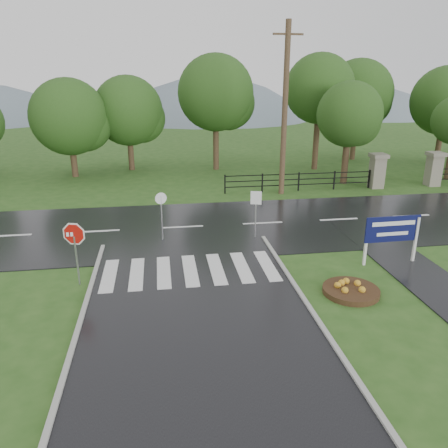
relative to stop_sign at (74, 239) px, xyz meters
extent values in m
plane|color=#2A511B|center=(3.99, -4.54, -1.73)|extent=(120.00, 120.00, 0.00)
cube|color=black|center=(3.99, 5.46, -1.73)|extent=(90.00, 8.00, 0.04)
cube|color=black|center=(12.49, -0.54, -1.73)|extent=(2.20, 11.00, 0.04)
cube|color=silver|center=(0.99, 0.46, -1.67)|extent=(0.50, 2.80, 0.02)
cube|color=silver|center=(1.99, 0.46, -1.67)|extent=(0.50, 2.80, 0.02)
cube|color=silver|center=(2.99, 0.46, -1.67)|extent=(0.50, 2.80, 0.02)
cube|color=silver|center=(3.99, 0.46, -1.67)|extent=(0.50, 2.80, 0.02)
cube|color=silver|center=(4.99, 0.46, -1.67)|extent=(0.50, 2.80, 0.02)
cube|color=silver|center=(5.99, 0.46, -1.67)|extent=(0.50, 2.80, 0.02)
cube|color=silver|center=(6.99, 0.46, -1.67)|extent=(0.50, 2.80, 0.02)
cube|color=gray|center=(16.99, 11.46, -0.73)|extent=(0.80, 0.80, 2.00)
cube|color=#6B6659|center=(16.99, 11.46, 0.39)|extent=(1.00, 1.00, 0.24)
cube|color=gray|center=(20.99, 11.46, -0.73)|extent=(0.80, 0.80, 2.00)
cube|color=#6B6659|center=(20.99, 11.46, 0.39)|extent=(1.00, 1.00, 0.24)
cube|color=black|center=(11.74, 11.46, -1.33)|extent=(9.50, 0.05, 0.05)
cube|color=black|center=(11.74, 11.46, -0.98)|extent=(9.50, 0.05, 0.05)
cube|color=black|center=(11.74, 11.46, -0.63)|extent=(9.50, 0.05, 0.05)
cube|color=black|center=(6.99, 11.46, -1.13)|extent=(0.08, 0.08, 1.20)
cube|color=black|center=(16.49, 11.46, -1.13)|extent=(0.08, 0.08, 1.20)
cube|color=black|center=(21.49, 11.46, -1.13)|extent=(0.08, 0.08, 1.20)
sphere|color=slate|center=(-24.01, 60.46, -16.13)|extent=(40.00, 40.00, 40.00)
sphere|color=slate|center=(11.99, 60.46, -19.01)|extent=(48.00, 48.00, 48.00)
sphere|color=slate|center=(39.99, 60.46, -14.69)|extent=(36.00, 36.00, 36.00)
cube|color=#939399|center=(0.00, 0.00, -0.82)|extent=(0.05, 0.05, 1.83)
cylinder|color=white|center=(0.00, 0.01, 0.19)|extent=(1.06, 0.33, 1.10)
cylinder|color=#B3120C|center=(0.00, 0.00, 0.19)|extent=(0.92, 0.30, 0.96)
cube|color=silver|center=(10.78, 0.06, -0.80)|extent=(0.10, 0.10, 1.87)
cube|color=silver|center=(12.84, 0.06, -0.80)|extent=(0.10, 0.10, 1.87)
cube|color=#0A0E42|center=(11.81, 0.06, -0.28)|extent=(2.25, 0.12, 1.03)
cube|color=white|center=(11.81, 0.03, -0.05)|extent=(1.78, 0.06, 0.17)
cube|color=white|center=(11.81, 0.03, -0.47)|extent=(1.31, 0.05, 0.14)
cylinder|color=#332111|center=(9.30, -2.08, -1.64)|extent=(1.92, 1.92, 0.19)
cube|color=#939399|center=(7.19, 3.59, -0.69)|extent=(0.04, 0.04, 2.08)
cube|color=white|center=(7.19, 3.57, 0.18)|extent=(0.48, 0.16, 0.60)
cylinder|color=#939399|center=(3.01, 3.91, -0.69)|extent=(0.06, 0.06, 2.08)
cylinder|color=white|center=(3.01, 3.89, 0.24)|extent=(0.50, 0.17, 0.52)
cylinder|color=#473523|center=(10.47, 10.96, 3.25)|extent=(0.33, 0.33, 9.96)
cube|color=brown|center=(10.47, 10.96, 7.46)|extent=(1.77, 0.18, 0.11)
cylinder|color=#3D2B1C|center=(15.41, 12.96, 0.19)|extent=(0.49, 0.49, 3.84)
sphere|color=#1F4415|center=(15.41, 12.96, 2.87)|extent=(4.24, 4.24, 4.24)
camera|label=1|loc=(3.03, -14.63, 5.42)|focal=35.00mm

